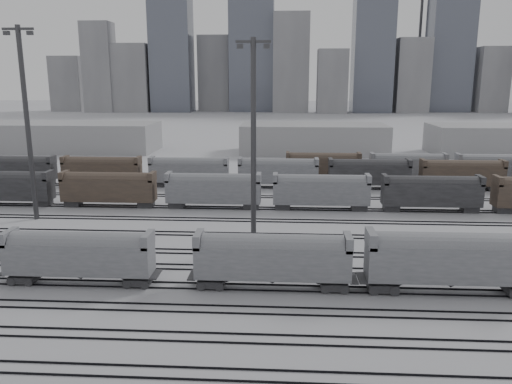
# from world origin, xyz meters

# --- Properties ---
(ground) EXTENTS (900.00, 900.00, 0.00)m
(ground) POSITION_xyz_m (0.00, 0.00, 0.00)
(ground) COLOR silver
(ground) RESTS_ON ground
(tracks) EXTENTS (220.00, 71.50, 0.16)m
(tracks) POSITION_xyz_m (0.00, 17.50, 0.08)
(tracks) COLOR black
(tracks) RESTS_ON ground
(hopper_car_a) EXTENTS (14.72, 2.92, 5.26)m
(hopper_car_a) POSITION_xyz_m (-17.99, 1.00, 3.25)
(hopper_car_a) COLOR black
(hopper_car_a) RESTS_ON ground
(hopper_car_b) EXTENTS (15.12, 3.00, 5.41)m
(hopper_car_b) POSITION_xyz_m (1.22, 1.00, 3.34)
(hopper_car_b) COLOR black
(hopper_car_b) RESTS_ON ground
(hopper_car_c) EXTENTS (16.35, 3.25, 5.85)m
(hopper_car_c) POSITION_xyz_m (18.37, 1.00, 3.61)
(hopper_car_c) COLOR black
(hopper_car_c) RESTS_ON ground
(light_mast_b) EXTENTS (4.38, 0.70, 27.35)m
(light_mast_b) POSITION_xyz_m (-34.20, 24.05, 14.51)
(light_mast_b) COLOR #373739
(light_mast_b) RESTS_ON ground
(light_mast_c) EXTENTS (3.94, 0.63, 24.65)m
(light_mast_c) POSITION_xyz_m (-1.36, 12.47, 13.08)
(light_mast_c) COLOR #373739
(light_mast_c) RESTS_ON ground
(bg_string_near) EXTENTS (151.00, 3.00, 5.60)m
(bg_string_near) POSITION_xyz_m (8.00, 32.00, 2.80)
(bg_string_near) COLOR gray
(bg_string_near) RESTS_ON ground
(bg_string_mid) EXTENTS (151.00, 3.00, 5.60)m
(bg_string_mid) POSITION_xyz_m (18.00, 48.00, 2.80)
(bg_string_mid) COLOR black
(bg_string_mid) RESTS_ON ground
(bg_string_far) EXTENTS (66.00, 3.00, 5.60)m
(bg_string_far) POSITION_xyz_m (35.50, 56.00, 2.80)
(bg_string_far) COLOR brown
(bg_string_far) RESTS_ON ground
(warehouse_left) EXTENTS (50.00, 18.00, 8.00)m
(warehouse_left) POSITION_xyz_m (-60.00, 95.00, 4.00)
(warehouse_left) COLOR gray
(warehouse_left) RESTS_ON ground
(warehouse_mid) EXTENTS (40.00, 18.00, 8.00)m
(warehouse_mid) POSITION_xyz_m (10.00, 95.00, 4.00)
(warehouse_mid) COLOR gray
(warehouse_mid) RESTS_ON ground
(warehouse_right) EXTENTS (35.00, 18.00, 8.00)m
(warehouse_right) POSITION_xyz_m (60.00, 95.00, 4.00)
(warehouse_right) COLOR gray
(warehouse_right) RESTS_ON ground
(skyline) EXTENTS (316.00, 22.40, 95.00)m
(skyline) POSITION_xyz_m (10.84, 280.00, 34.73)
(skyline) COLOR gray
(skyline) RESTS_ON ground
(crane_left) EXTENTS (42.00, 1.80, 100.00)m
(crane_left) POSITION_xyz_m (-28.74, 305.00, 57.39)
(crane_left) COLOR #373739
(crane_left) RESTS_ON ground
(crane_right) EXTENTS (42.00, 1.80, 100.00)m
(crane_right) POSITION_xyz_m (91.26, 305.00, 57.39)
(crane_right) COLOR #373739
(crane_right) RESTS_ON ground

